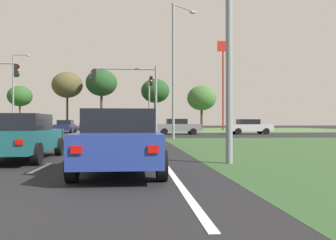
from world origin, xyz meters
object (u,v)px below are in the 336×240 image
car_navy_third (65,126)px  treeline_sixth (202,98)px  treeline_fourth (101,83)px  street_lamp_second (175,64)px  car_blue_seventh (120,140)px  car_silver_sixth (249,127)px  treeline_third (67,85)px  fastfood_pole_sign (223,67)px  pedestrian_at_median (92,122)px  treeline_second (20,96)px  car_black_fifth (130,131)px  traffic_signal_near_right (132,88)px  traffic_signal_far_right (150,95)px  treeline_fifth (155,91)px  car_red_second (87,125)px  car_grey_eighth (178,126)px  car_teal_near (20,136)px  street_lamp_third (15,89)px

car_navy_third → treeline_sixth: (19.98, 19.32, 4.76)m
treeline_fourth → street_lamp_second: bearing=-76.8°
car_navy_third → car_blue_seventh: size_ratio=1.02×
street_lamp_second → car_silver_sixth: bearing=48.3°
car_silver_sixth → car_blue_seventh: size_ratio=1.01×
treeline_third → treeline_sixth: 24.40m
fastfood_pole_sign → pedestrian_at_median: bearing=-158.0°
car_silver_sixth → treeline_second: bearing=-131.3°
car_black_fifth → treeline_second: (-19.66, 47.05, 4.96)m
traffic_signal_near_right → street_lamp_second: (3.15, -1.63, 1.65)m
treeline_third → treeline_sixth: size_ratio=1.34×
treeline_third → traffic_signal_far_right: bearing=-62.6°
traffic_signal_far_right → treeline_fifth: treeline_fifth is taller
treeline_fifth → car_red_second: bearing=-157.6°
treeline_sixth → car_black_fifth: bearing=-104.8°
street_lamp_second → treeline_fifth: street_lamp_second is taller
traffic_signal_far_right → street_lamp_second: 13.13m
treeline_second → pedestrian_at_median: bearing=-47.9°
car_silver_sixth → car_grey_eighth: (-7.45, -0.09, 0.02)m
car_blue_seventh → fastfood_pole_sign: 49.89m
treeline_fifth → treeline_second: bearing=-173.3°
car_teal_near → traffic_signal_far_right: size_ratio=0.75×
traffic_signal_far_right → street_lamp_third: street_lamp_third is taller
car_red_second → car_silver_sixth: size_ratio=0.97×
street_lamp_third → treeline_third: treeline_third is taller
car_teal_near → car_grey_eighth: (7.95, 23.64, 0.04)m
fastfood_pole_sign → car_silver_sixth: bearing=-96.7°
traffic_signal_far_right → street_lamp_third: size_ratio=0.65×
car_navy_third → car_teal_near: bearing=98.4°
treeline_second → car_red_second: bearing=-10.4°
car_grey_eighth → treeline_second: size_ratio=0.60×
car_red_second → car_grey_eighth: size_ratio=0.99×
traffic_signal_far_right → car_blue_seventh: bearing=-93.8°
car_red_second → car_silver_sixth: car_red_second is taller
treeline_third → street_lamp_second: bearing=-69.1°
treeline_fifth → car_teal_near: bearing=-97.8°
car_red_second → treeline_fifth: size_ratio=0.47×
traffic_signal_near_right → treeline_sixth: 36.70m
car_teal_near → car_red_second: car_red_second is taller
car_grey_eighth → traffic_signal_near_right: (-4.51, -8.19, 3.06)m
car_teal_near → treeline_fourth: size_ratio=0.44×
street_lamp_third → car_teal_near: bearing=-71.5°
treeline_second → treeline_fourth: size_ratio=0.71×
car_blue_seventh → car_teal_near: bearing=137.5°
car_silver_sixth → fastfood_pole_sign: bearing=173.3°
car_blue_seventh → traffic_signal_near_right: size_ratio=0.82×
car_blue_seventh → treeline_third: (-11.89, 56.57, 7.22)m
car_teal_near → car_grey_eighth: size_ratio=1.03×
car_silver_sixth → treeline_third: size_ratio=0.44×
car_teal_near → fastfood_pole_sign: (17.74, 43.78, 9.41)m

